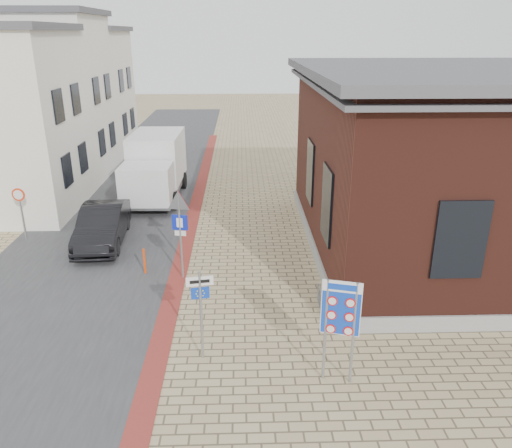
# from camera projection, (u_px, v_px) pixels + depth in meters

# --- Properties ---
(ground) EXTENTS (120.00, 120.00, 0.00)m
(ground) POSITION_uv_depth(u_px,v_px,m) (234.00, 356.00, 13.03)
(ground) COLOR tan
(ground) RESTS_ON ground
(road_strip) EXTENTS (7.00, 60.00, 0.02)m
(road_strip) POSITION_uv_depth(u_px,v_px,m) (135.00, 189.00, 26.86)
(road_strip) COLOR #38383A
(road_strip) RESTS_ON ground
(curb_strip) EXTENTS (0.60, 40.00, 0.02)m
(curb_strip) POSITION_uv_depth(u_px,v_px,m) (192.00, 221.00, 22.30)
(curb_strip) COLOR maroon
(curb_strip) RESTS_ON ground
(brick_building) EXTENTS (13.00, 13.00, 6.80)m
(brick_building) POSITION_uv_depth(u_px,v_px,m) (476.00, 159.00, 18.57)
(brick_building) COLOR gray
(brick_building) RESTS_ON ground
(townhouse_mid) EXTENTS (7.40, 6.40, 9.10)m
(townhouse_mid) POSITION_uv_depth(u_px,v_px,m) (39.00, 96.00, 27.87)
(townhouse_mid) COLOR white
(townhouse_mid) RESTS_ON ground
(townhouse_far) EXTENTS (7.40, 6.40, 8.30)m
(townhouse_far) POSITION_uv_depth(u_px,v_px,m) (74.00, 92.00, 33.61)
(townhouse_far) COLOR white
(townhouse_far) RESTS_ON ground
(bike_rack) EXTENTS (0.08, 1.80, 0.60)m
(bike_rack) POSITION_uv_depth(u_px,v_px,m) (322.00, 303.00, 15.06)
(bike_rack) COLOR slate
(bike_rack) RESTS_ON ground
(sedan) EXTENTS (1.94, 4.71, 1.52)m
(sedan) POSITION_uv_depth(u_px,v_px,m) (103.00, 225.00, 19.78)
(sedan) COLOR black
(sedan) RESTS_ON ground
(box_truck) EXTENTS (2.67, 6.04, 3.14)m
(box_truck) POSITION_uv_depth(u_px,v_px,m) (155.00, 166.00, 25.05)
(box_truck) COLOR slate
(box_truck) RESTS_ON ground
(border_sign) EXTENTS (0.90, 0.29, 2.69)m
(border_sign) POSITION_uv_depth(u_px,v_px,m) (341.00, 311.00, 11.44)
(border_sign) COLOR gray
(border_sign) RESTS_ON ground
(essen_sign) EXTENTS (0.67, 0.15, 2.49)m
(essen_sign) POSITION_uv_depth(u_px,v_px,m) (201.00, 302.00, 12.38)
(essen_sign) COLOR gray
(essen_sign) RESTS_ON ground
(parking_sign) EXTENTS (0.52, 0.13, 2.38)m
(parking_sign) POSITION_uv_depth(u_px,v_px,m) (180.00, 235.00, 16.60)
(parking_sign) COLOR gray
(parking_sign) RESTS_ON ground
(yield_sign) EXTENTS (0.93, 0.19, 2.63)m
(yield_sign) POSITION_uv_depth(u_px,v_px,m) (179.00, 209.00, 17.85)
(yield_sign) COLOR gray
(yield_sign) RESTS_ON ground
(speed_sign) EXTENTS (0.53, 0.07, 2.23)m
(speed_sign) POSITION_uv_depth(u_px,v_px,m) (21.00, 206.00, 19.72)
(speed_sign) COLOR gray
(speed_sign) RESTS_ON ground
(bollard) EXTENTS (0.09, 0.09, 0.94)m
(bollard) POSITION_uv_depth(u_px,v_px,m) (144.00, 261.00, 17.33)
(bollard) COLOR #EA420C
(bollard) RESTS_ON ground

